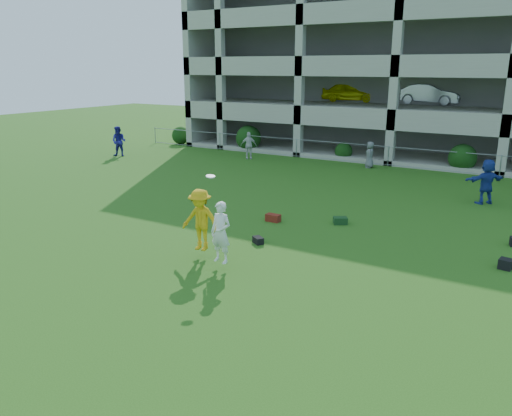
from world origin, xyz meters
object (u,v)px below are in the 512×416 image
Objects in this scene: crate_d at (506,264)px; parking_garage at (429,61)px; bystander_a at (119,141)px; frisbee_contest at (205,223)px; bystander_b at (249,145)px; bystander_c at (370,155)px; bystander_d at (487,182)px.

parking_garage is at bearing 108.47° from crate_d.
parking_garage is (16.08, 14.31, 5.04)m from bystander_a.
parking_garage is (0.46, 26.21, 4.83)m from frisbee_contest.
crate_d is at bearing -39.63° from bystander_a.
bystander_b is 17.31m from frisbee_contest.
bystander_a is at bearing 161.16° from crate_d.
bystander_c is 8.50m from bystander_d.
bystander_d is at bearing 101.06° from crate_d.
bystander_d is 0.06× the size of parking_garage.
parking_garage is (0.78, 9.73, 5.25)m from bystander_c.
frisbee_contest is (0.32, -16.47, 0.43)m from bystander_c.
bystander_a reaches higher than bystander_b.
crate_d is 0.14× the size of frisbee_contest.
crate_d is at bearing 13.33° from bystander_c.
bystander_b is (7.74, 3.51, -0.12)m from bystander_a.
bystander_d is at bearing 60.38° from frisbee_contest.
frisbee_contest is at bearing 17.22° from bystander_d.
bystander_a is 1.28× the size of bystander_c.
bystander_b is 1.12× the size of bystander_c.
bystander_d is at bearing -68.00° from parking_garage.
bystander_a is 22.11m from parking_garage.
bystander_b is 7.63m from bystander_c.
frisbee_contest is at bearing -153.99° from crate_d.
parking_garage reaches higher than bystander_d.
bystander_b reaches higher than crate_d.
parking_garage is at bearing 19.06° from bystander_b.
bystander_b reaches higher than bystander_c.
bystander_a is 22.09m from bystander_d.
bystander_a is 1.01× the size of bystander_d.
bystander_d is 7.68m from crate_d.
bystander_c is (7.56, 1.07, -0.09)m from bystander_b.
frisbee_contest is at bearing -18.72° from bystander_c.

